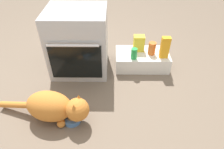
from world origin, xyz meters
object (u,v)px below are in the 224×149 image
Objects in this scene: oven at (79,42)px; soda_can at (134,54)px; cat at (55,107)px; snack_bag at (139,43)px; juice_carton at (165,47)px; sauce_jar at (152,48)px; food_bowl at (72,119)px; pantry_cabinet at (142,60)px.

oven reaches higher than soda_can.
snack_bag reaches higher than cat.
snack_bag is at bearing 68.71° from soda_can.
snack_bag is 0.18m from soda_can.
juice_carton is (0.91, -0.03, -0.04)m from oven.
soda_can is at bearing -156.05° from sauce_jar.
food_bowl is at bearing -88.63° from oven.
cat is 6.02× the size of sauce_jar.
soda_can is at bearing -5.88° from oven.
sauce_jar is (0.91, 0.76, 0.10)m from cat.
snack_bag is at bearing 126.27° from pantry_cabinet.
oven is 0.91m from juice_carton.
pantry_cabinet is at bearing 55.68° from cat.
juice_carton is (0.26, -0.14, 0.03)m from snack_bag.
food_bowl is (-0.68, -0.81, -0.06)m from pantry_cabinet.
oven is 0.83m from food_bowl.
soda_can reaches higher than cat.
soda_can is at bearing -175.08° from juice_carton.
juice_carton reaches higher than pantry_cabinet.
pantry_cabinet is 4.98× the size of soda_can.
oven is 3.82× the size of snack_bag.
oven is 5.73× the size of soda_can.
juice_carton is (0.22, -0.08, 0.21)m from pantry_cabinet.
sauce_jar is at bearing 152.90° from juice_carton.
oven reaches higher than cat.
food_bowl is 0.18× the size of cat.
juice_carton is (0.12, -0.06, 0.05)m from sauce_jar.
food_bowl is 0.18m from cat.
cat is at bearing -136.36° from pantry_cabinet.
juice_carton is at bearing -19.40° from pantry_cabinet.
pantry_cabinet is 4.27× the size of sauce_jar.
food_bowl is at bearing -129.09° from soda_can.
food_bowl is at bearing -126.21° from snack_bag.
juice_carton is at bearing -2.06° from oven.
oven reaches higher than sauce_jar.
cat is 3.51× the size of juice_carton.
snack_bag is 1.29× the size of sauce_jar.
food_bowl is at bearing -130.11° from pantry_cabinet.
food_bowl is 0.93m from soda_can.
oven is at bearing -177.88° from sauce_jar.
cat is at bearing -145.75° from juice_carton.
cat is (-0.82, -0.78, 0.06)m from pantry_cabinet.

